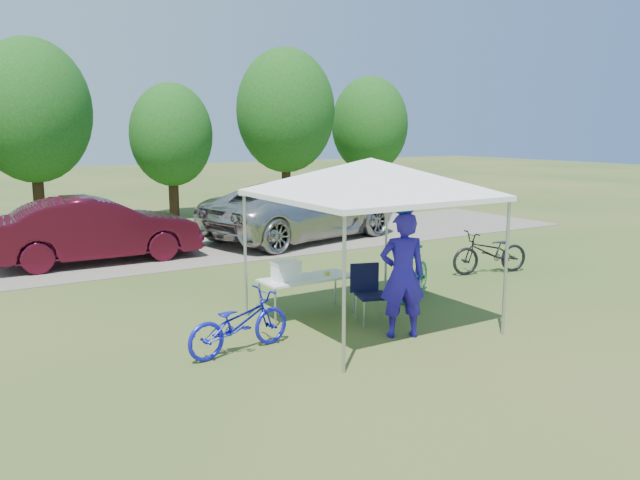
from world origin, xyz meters
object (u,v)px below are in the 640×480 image
at_px(cooler, 286,271).
at_px(bike_blue, 239,323).
at_px(bike_green, 414,273).
at_px(folding_table, 307,280).
at_px(cyclist, 402,275).
at_px(bike_dark, 490,252).
at_px(minivan, 303,210).
at_px(sedan, 97,229).
at_px(folding_chair, 369,288).

xyz_separation_m(cooler, bike_blue, (-1.35, -1.06, -0.40)).
bearing_deg(bike_green, folding_table, -125.02).
xyz_separation_m(folding_table, cooler, (-0.41, -0.00, 0.21)).
height_order(cyclist, bike_dark, cyclist).
distance_m(bike_dark, minivan, 6.21).
height_order(folding_table, sedan, sedan).
bearing_deg(cyclist, cooler, -34.50).
distance_m(folding_chair, bike_blue, 2.48).
xyz_separation_m(bike_dark, minivan, (-1.31, 6.05, 0.39)).
relative_size(cyclist, minivan, 0.32).
distance_m(folding_table, cyclist, 1.90).
distance_m(cooler, bike_blue, 1.76).
bearing_deg(bike_dark, folding_chair, -57.94).
height_order(folding_chair, sedan, sedan).
xyz_separation_m(bike_green, sedan, (-4.34, 6.54, 0.31)).
bearing_deg(bike_green, bike_dark, 73.00).
distance_m(bike_blue, bike_dark, 7.03).
xyz_separation_m(bike_blue, sedan, (-0.32, 7.46, 0.37)).
distance_m(cooler, bike_dark, 5.53).
relative_size(cyclist, bike_blue, 1.17).
height_order(bike_blue, bike_dark, bike_dark).
bearing_deg(cyclist, minivan, -86.46).
bearing_deg(minivan, cooler, 134.94).
relative_size(folding_table, folding_chair, 1.69).
height_order(folding_chair, bike_blue, folding_chair).
bearing_deg(bike_green, bike_blue, -108.58).
bearing_deg(bike_green, folding_chair, -97.57).
xyz_separation_m(bike_green, minivan, (1.51, 6.78, 0.38)).
distance_m(cyclist, bike_green, 2.31).
xyz_separation_m(folding_chair, bike_green, (1.56, 0.69, -0.08)).
bearing_deg(minivan, sedan, 79.45).
bearing_deg(minivan, folding_chair, 144.78).
bearing_deg(minivan, cyclist, 146.79).
height_order(cyclist, bike_green, cyclist).
bearing_deg(folding_table, cooler, -180.00).
relative_size(bike_green, bike_dark, 0.90).
xyz_separation_m(bike_blue, bike_green, (4.02, 0.92, 0.06)).
distance_m(folding_chair, bike_green, 1.71).
xyz_separation_m(folding_chair, sedan, (-2.78, 7.23, 0.23)).
bearing_deg(sedan, folding_table, -161.17).
bearing_deg(sedan, bike_green, -145.59).
distance_m(cooler, bike_green, 2.69).
bearing_deg(minivan, bike_dark, 179.28).
relative_size(folding_chair, cyclist, 0.50).
xyz_separation_m(cyclist, minivan, (3.10, 8.39, -0.11)).
bearing_deg(bike_green, sedan, -177.98).
relative_size(cooler, sedan, 0.10).
bearing_deg(bike_dark, cyclist, -48.07).
bearing_deg(bike_blue, cooler, -60.98).
distance_m(bike_blue, sedan, 7.48).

